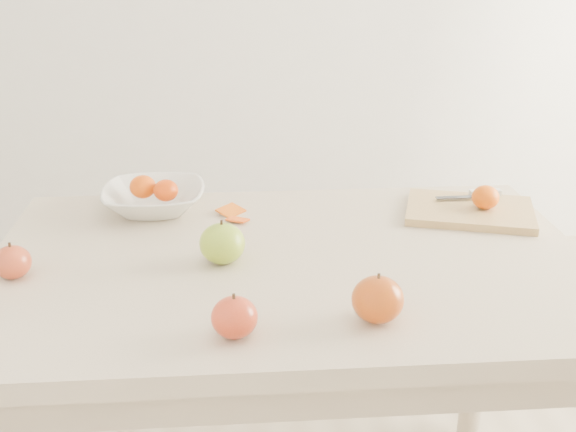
{
  "coord_description": "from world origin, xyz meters",
  "views": [
    {
      "loc": [
        -0.11,
        -1.31,
        1.36
      ],
      "look_at": [
        0.0,
        0.05,
        0.82
      ],
      "focal_mm": 45.0,
      "sensor_mm": 36.0,
      "label": 1
    }
  ],
  "objects": [
    {
      "name": "table",
      "position": [
        0.0,
        0.0,
        0.65
      ],
      "size": [
        1.2,
        0.8,
        0.75
      ],
      "color": "beige",
      "rests_on": "ground"
    },
    {
      "name": "cutting_board",
      "position": [
        0.43,
        0.2,
        0.76
      ],
      "size": [
        0.33,
        0.28,
        0.02
      ],
      "primitive_type": "cube",
      "rotation": [
        0.0,
        0.0,
        -0.29
      ],
      "color": "tan",
      "rests_on": "table"
    },
    {
      "name": "board_tangerine",
      "position": [
        0.46,
        0.19,
        0.8
      ],
      "size": [
        0.06,
        0.06,
        0.05
      ],
      "primitive_type": "ellipsoid",
      "color": "#CD5307",
      "rests_on": "cutting_board"
    },
    {
      "name": "fruit_bowl",
      "position": [
        -0.29,
        0.28,
        0.78
      ],
      "size": [
        0.24,
        0.24,
        0.06
      ],
      "primitive_type": "imported",
      "color": "white",
      "rests_on": "table"
    },
    {
      "name": "bowl_tangerine_near",
      "position": [
        -0.32,
        0.29,
        0.81
      ],
      "size": [
        0.06,
        0.06,
        0.05
      ],
      "primitive_type": "ellipsoid",
      "color": "#D55007",
      "rests_on": "fruit_bowl"
    },
    {
      "name": "bowl_tangerine_far",
      "position": [
        -0.26,
        0.27,
        0.81
      ],
      "size": [
        0.06,
        0.06,
        0.05
      ],
      "primitive_type": "ellipsoid",
      "color": "#DA4407",
      "rests_on": "fruit_bowl"
    },
    {
      "name": "orange_peel_a",
      "position": [
        -0.12,
        0.25,
        0.75
      ],
      "size": [
        0.07,
        0.07,
        0.01
      ],
      "primitive_type": "cube",
      "rotation": [
        0.21,
        0.0,
        0.85
      ],
      "color": "#DB5C0F",
      "rests_on": "table"
    },
    {
      "name": "orange_peel_b",
      "position": [
        -0.1,
        0.2,
        0.75
      ],
      "size": [
        0.06,
        0.05,
        0.01
      ],
      "primitive_type": "cube",
      "rotation": [
        -0.14,
        0.0,
        -0.5
      ],
      "color": "#EB5210",
      "rests_on": "table"
    },
    {
      "name": "paring_knife",
      "position": [
        0.48,
        0.27,
        0.78
      ],
      "size": [
        0.17,
        0.05,
        0.01
      ],
      "color": "white",
      "rests_on": "cutting_board"
    },
    {
      "name": "apple_green",
      "position": [
        -0.13,
        -0.01,
        0.79
      ],
      "size": [
        0.09,
        0.09,
        0.08
      ],
      "primitive_type": "ellipsoid",
      "color": "#5B9515",
      "rests_on": "table"
    },
    {
      "name": "apple_red_d",
      "position": [
        -0.53,
        -0.05,
        0.78
      ],
      "size": [
        0.07,
        0.07,
        0.06
      ],
      "primitive_type": "ellipsoid",
      "color": "maroon",
      "rests_on": "table"
    },
    {
      "name": "apple_red_c",
      "position": [
        -0.11,
        -0.29,
        0.78
      ],
      "size": [
        0.08,
        0.08,
        0.07
      ],
      "primitive_type": "ellipsoid",
      "color": "#8A1104",
      "rests_on": "table"
    },
    {
      "name": "apple_red_e",
      "position": [
        0.13,
        -0.26,
        0.79
      ],
      "size": [
        0.09,
        0.09,
        0.08
      ],
      "primitive_type": "ellipsoid",
      "color": "maroon",
      "rests_on": "table"
    }
  ]
}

